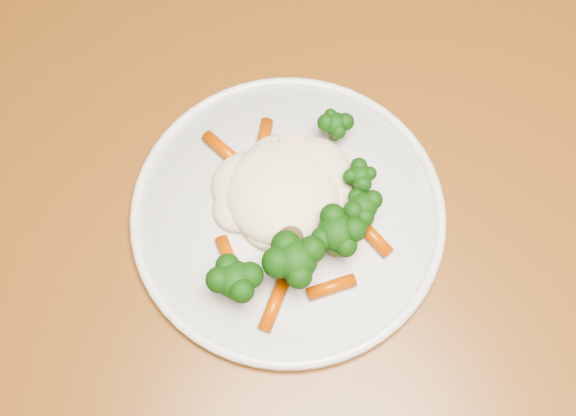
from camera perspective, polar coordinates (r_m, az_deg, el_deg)
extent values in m
plane|color=brown|center=(1.46, 4.12, -3.36)|extent=(3.00, 3.00, 0.00)
cube|color=brown|center=(0.67, -8.47, -6.91)|extent=(1.37, 1.16, 0.04)
cube|color=brown|center=(1.21, 21.64, 2.00)|extent=(0.08, 0.08, 0.71)
cylinder|color=white|center=(0.66, 0.00, -0.49)|extent=(0.29, 0.29, 0.01)
ellipsoid|color=#F8EBC6|center=(0.64, -0.43, 1.69)|extent=(0.12, 0.11, 0.05)
ellipsoid|color=black|center=(0.61, -4.16, -6.01)|extent=(0.05, 0.05, 0.05)
ellipsoid|color=black|center=(0.61, 0.59, -4.57)|extent=(0.06, 0.06, 0.05)
ellipsoid|color=black|center=(0.62, 3.81, -2.40)|extent=(0.05, 0.05, 0.05)
ellipsoid|color=black|center=(0.64, 5.81, -0.27)|extent=(0.04, 0.04, 0.04)
ellipsoid|color=black|center=(0.66, 5.63, 2.19)|extent=(0.04, 0.04, 0.03)
ellipsoid|color=black|center=(0.68, 3.73, 6.29)|extent=(0.04, 0.04, 0.03)
cylinder|color=#C84E04|center=(0.68, -5.04, 4.51)|extent=(0.03, 0.05, 0.01)
cylinder|color=#C84E04|center=(0.68, -1.99, 5.25)|extent=(0.03, 0.05, 0.01)
cylinder|color=#C84E04|center=(0.68, 2.17, 4.08)|extent=(0.05, 0.04, 0.01)
cylinder|color=#C84E04|center=(0.64, -4.68, -4.02)|extent=(0.01, 0.04, 0.01)
cylinder|color=#C84E04|center=(0.62, -1.12, -7.68)|extent=(0.04, 0.04, 0.01)
cylinder|color=#C84E04|center=(0.63, 3.45, -6.25)|extent=(0.04, 0.01, 0.01)
cylinder|color=#C84E04|center=(0.65, 6.54, -2.05)|extent=(0.03, 0.05, 0.01)
ellipsoid|color=brown|center=(0.65, 0.56, 1.81)|extent=(0.03, 0.03, 0.02)
ellipsoid|color=brown|center=(0.65, 2.06, 1.42)|extent=(0.02, 0.02, 0.01)
ellipsoid|color=brown|center=(0.64, -1.86, 0.64)|extent=(0.02, 0.02, 0.02)
ellipsoid|color=brown|center=(0.63, 0.18, -2.31)|extent=(0.02, 0.02, 0.02)
cube|color=beige|center=(0.66, -1.96, 3.82)|extent=(0.03, 0.03, 0.01)
cube|color=beige|center=(0.67, 0.37, 4.92)|extent=(0.03, 0.02, 0.01)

